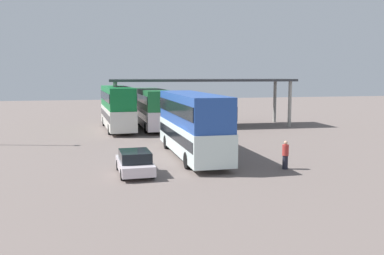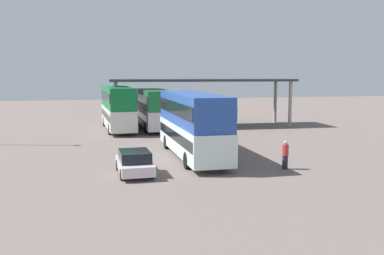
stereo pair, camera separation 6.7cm
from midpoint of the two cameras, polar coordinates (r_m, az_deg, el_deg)
The scene contains 7 objects.
ground_plane at distance 25.94m, azimuth 1.22°, elevation -5.13°, with size 140.00×140.00×0.00m, color #695C57.
double_decker_main at distance 28.19m, azimuth 0.06°, elevation 0.71°, with size 2.61×11.27×4.29m.
parked_hatchback at distance 23.68m, azimuth -7.74°, elevation -4.72°, with size 1.89×4.01×1.35m.
double_decker_near_canopy at distance 42.89m, azimuth -10.06°, elevation 2.87°, with size 2.95×11.33×4.33m.
double_decker_mid_row at distance 43.23m, azimuth -5.28°, elevation 2.78°, with size 2.65×10.78×4.04m.
depot_canopy at distance 44.81m, azimuth 1.46°, elevation 6.17°, with size 19.63×6.20×5.07m.
pedestrian_waiting at distance 25.30m, azimuth 12.64°, elevation -3.68°, with size 0.38×0.38×1.69m.
Camera 2 is at (-6.31, -24.54, 5.56)m, focal length 39.22 mm.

